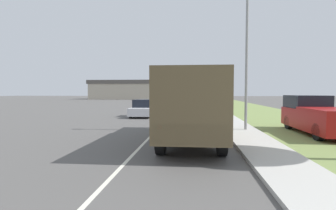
{
  "coord_description": "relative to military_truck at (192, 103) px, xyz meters",
  "views": [
    {
      "loc": [
        1.99,
        1.2,
        2.1
      ],
      "look_at": [
        0.77,
        13.92,
        1.45
      ],
      "focal_mm": 28.0,
      "sensor_mm": 36.0,
      "label": 1
    }
  ],
  "objects": [
    {
      "name": "car_third_ahead",
      "position": [
        0.09,
        42.4,
        -1.0
      ],
      "size": [
        1.93,
        4.44,
        1.36
      ],
      "color": "tan",
      "rests_on": "ground"
    },
    {
      "name": "car_nearest_ahead",
      "position": [
        -4.1,
        10.71,
        -0.97
      ],
      "size": [
        1.76,
        4.31,
        1.45
      ],
      "color": "silver",
      "rests_on": "ground"
    },
    {
      "name": "military_truck",
      "position": [
        0.0,
        0.0,
        0.0
      ],
      "size": [
        2.31,
        7.87,
        2.83
      ],
      "color": "#545B3D",
      "rests_on": "ground"
    },
    {
      "name": "grass_strip_right",
      "position": [
        6.97,
        27.7,
        -1.62
      ],
      "size": [
        7.0,
        120.0,
        0.02
      ],
      "color": "olive",
      "rests_on": "ground"
    },
    {
      "name": "lamp_post",
      "position": [
        2.63,
        2.92,
        2.96
      ],
      "size": [
        1.69,
        0.24,
        7.56
      ],
      "color": "gray",
      "rests_on": "sidewalk_right"
    },
    {
      "name": "ground_plane",
      "position": [
        -1.93,
        27.7,
        -1.63
      ],
      "size": [
        180.0,
        180.0,
        0.0
      ],
      "primitive_type": "plane",
      "color": "#565451"
    },
    {
      "name": "lane_centre_stripe",
      "position": [
        -1.93,
        27.7,
        -1.62
      ],
      "size": [
        0.12,
        120.0,
        0.0
      ],
      "color": "silver",
      "rests_on": "ground"
    },
    {
      "name": "car_second_ahead",
      "position": [
        -3.87,
        26.43,
        -0.92
      ],
      "size": [
        1.79,
        4.34,
        1.58
      ],
      "color": "tan",
      "rests_on": "ground"
    },
    {
      "name": "pickup_truck",
      "position": [
        6.2,
        2.48,
        -0.72
      ],
      "size": [
        1.91,
        5.26,
        1.88
      ],
      "color": "maroon",
      "rests_on": "grass_strip_right"
    },
    {
      "name": "sidewalk_right",
      "position": [
        2.57,
        27.7,
        -1.57
      ],
      "size": [
        1.8,
        120.0,
        0.12
      ],
      "color": "beige",
      "rests_on": "ground"
    },
    {
      "name": "building_distant",
      "position": [
        -19.55,
        61.81,
        1.05
      ],
      "size": [
        18.31,
        8.99,
        5.28
      ],
      "color": "#B2A893",
      "rests_on": "ground"
    }
  ]
}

